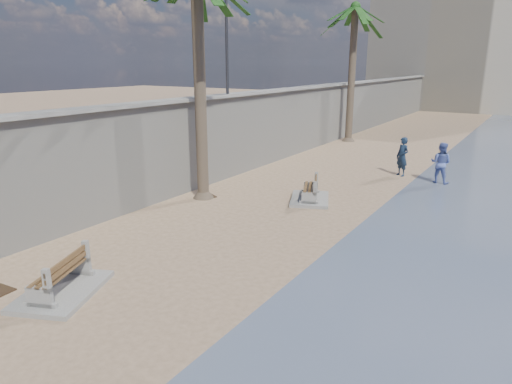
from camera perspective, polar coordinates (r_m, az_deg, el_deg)
The scene contains 11 objects.
ground_plane at distance 9.04m, azimuth -22.85°, elevation -18.36°, with size 140.00×140.00×0.00m, color #A28063.
seawall at distance 26.85m, azimuth 6.50°, elevation 9.05°, with size 0.45×70.00×3.50m, color gray.
wall_cap at distance 26.70m, azimuth 6.62°, elevation 12.89°, with size 0.80×70.00×0.12m, color gray.
end_building at distance 56.65m, azimuth 24.90°, elevation 16.62°, with size 18.00×12.00×14.00m, color #B7AA93.
bench_near at distance 10.97m, azimuth -23.22°, elevation -9.83°, with size 2.12×2.47×0.87m.
bench_far at distance 16.82m, azimuth 6.77°, elevation 0.12°, with size 2.03×2.35×0.83m.
palm_back at distance 30.03m, azimuth 12.33°, elevation 21.43°, with size 5.00×5.00×9.01m.
streetlight at distance 19.80m, azimuth -3.73°, elevation 20.91°, with size 0.28×0.28×5.12m.
person_a at distance 21.31m, azimuth 17.85°, elevation 4.57°, with size 0.72×0.49×1.99m, color #16263D.
person_b at distance 20.54m, azimuth 22.12°, elevation 3.64°, with size 0.92×0.71×1.91m, color #5364AC.
debris_c at distance 17.44m, azimuth -6.23°, elevation -0.48°, with size 0.71×0.57×0.03m, color #382616.
Camera 1 is at (6.47, -3.97, 4.90)m, focal length 32.00 mm.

